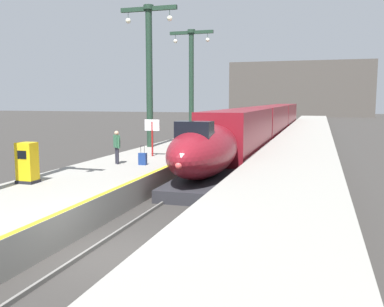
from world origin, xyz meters
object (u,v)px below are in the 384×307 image
at_px(departure_info_board, 152,130).
at_px(passenger_near_edge, 117,145).
at_px(station_column_far, 191,73).
at_px(passenger_mid_platform, 189,131).
at_px(rolling_suitcase, 143,159).
at_px(station_column_mid, 149,63).
at_px(highspeed_train_main, 266,123).
at_px(ticket_machine_yellow, 27,164).

bearing_deg(departure_info_board, passenger_near_edge, -99.75).
xyz_separation_m(station_column_far, passenger_mid_platform, (2.20, -7.77, -4.67)).
bearing_deg(rolling_suitcase, station_column_far, 99.04).
bearing_deg(station_column_mid, highspeed_train_main, 70.71).
relative_size(station_column_mid, station_column_far, 1.01).
height_order(station_column_mid, rolling_suitcase, station_column_mid).
xyz_separation_m(highspeed_train_main, departure_info_board, (-3.88, -21.42, 0.61)).
bearing_deg(ticket_machine_yellow, departure_info_board, 79.35).
relative_size(highspeed_train_main, station_column_far, 6.14).
bearing_deg(rolling_suitcase, highspeed_train_main, 82.87).
height_order(passenger_mid_platform, ticket_machine_yellow, passenger_mid_platform).
xyz_separation_m(station_column_far, passenger_near_edge, (1.44, -17.77, -4.67)).
height_order(highspeed_train_main, passenger_near_edge, highspeed_train_main).
bearing_deg(ticket_machine_yellow, station_column_far, 90.86).
xyz_separation_m(station_column_mid, passenger_near_edge, (1.44, -7.91, -4.72)).
distance_m(passenger_mid_platform, rolling_suitcase, 9.96).
xyz_separation_m(passenger_near_edge, rolling_suitcase, (1.37, 0.09, -0.69)).
xyz_separation_m(station_column_mid, passenger_mid_platform, (2.20, 2.09, -4.72)).
bearing_deg(ticket_machine_yellow, highspeed_train_main, 79.62).
bearing_deg(ticket_machine_yellow, station_column_mid, 91.49).
distance_m(passenger_near_edge, passenger_mid_platform, 10.03).
bearing_deg(departure_info_board, passenger_mid_platform, 88.42).
bearing_deg(passenger_near_edge, rolling_suitcase, 3.65).
relative_size(ticket_machine_yellow, departure_info_board, 0.75).
bearing_deg(highspeed_train_main, rolling_suitcase, -97.13).
distance_m(highspeed_train_main, ticket_machine_yellow, 30.79).
xyz_separation_m(highspeed_train_main, passenger_mid_platform, (-3.70, -14.76, 0.09)).
bearing_deg(passenger_mid_platform, highspeed_train_main, 75.94).
relative_size(station_column_mid, passenger_near_edge, 5.64).
distance_m(station_column_mid, ticket_machine_yellow, 14.32).
height_order(highspeed_train_main, departure_info_board, highspeed_train_main).
height_order(rolling_suitcase, departure_info_board, departure_info_board).
xyz_separation_m(highspeed_train_main, rolling_suitcase, (-3.09, -24.68, -0.59)).
height_order(highspeed_train_main, rolling_suitcase, highspeed_train_main).
bearing_deg(departure_info_board, highspeed_train_main, 79.72).
distance_m(station_column_mid, departure_info_board, 6.52).
relative_size(station_column_far, passenger_near_edge, 5.58).
bearing_deg(passenger_near_edge, departure_info_board, 80.25).
height_order(station_column_mid, departure_info_board, station_column_mid).
relative_size(passenger_mid_platform, departure_info_board, 0.80).
relative_size(rolling_suitcase, departure_info_board, 0.46).
relative_size(highspeed_train_main, passenger_near_edge, 34.29).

